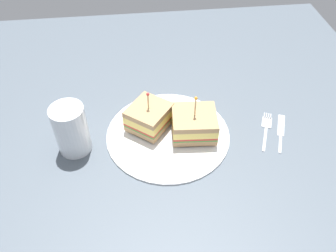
% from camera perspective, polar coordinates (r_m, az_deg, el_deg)
% --- Properties ---
extents(ground_plane, '(1.17, 1.17, 0.02)m').
position_cam_1_polar(ground_plane, '(0.80, 0.00, -2.00)').
color(ground_plane, '#4C5660').
extents(plate, '(0.28, 0.28, 0.01)m').
position_cam_1_polar(plate, '(0.79, 0.00, -1.27)').
color(plate, white).
rests_on(plate, ground_plane).
extents(sandwich_half_front, '(0.12, 0.12, 0.10)m').
position_cam_1_polar(sandwich_half_front, '(0.78, -3.13, 1.53)').
color(sandwich_half_front, tan).
rests_on(sandwich_half_front, plate).
extents(sandwich_half_back, '(0.09, 0.10, 0.10)m').
position_cam_1_polar(sandwich_half_back, '(0.77, 4.29, 0.42)').
color(sandwich_half_back, tan).
rests_on(sandwich_half_back, plate).
extents(drink_glass, '(0.07, 0.07, 0.11)m').
position_cam_1_polar(drink_glass, '(0.76, -15.49, -0.81)').
color(drink_glass, beige).
rests_on(drink_glass, ground_plane).
extents(fork, '(0.12, 0.06, 0.00)m').
position_cam_1_polar(fork, '(0.84, 15.80, -0.10)').
color(fork, silver).
rests_on(fork, ground_plane).
extents(knife, '(0.12, 0.06, 0.00)m').
position_cam_1_polar(knife, '(0.84, 18.01, -0.75)').
color(knife, silver).
rests_on(knife, ground_plane).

